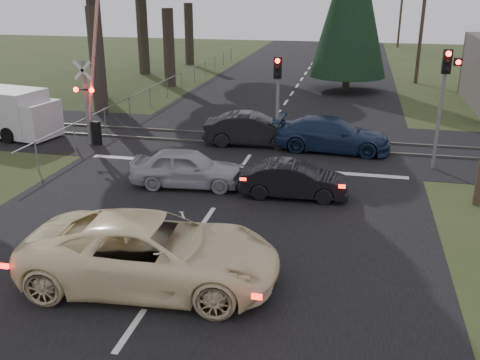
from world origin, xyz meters
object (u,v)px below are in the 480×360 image
(blue_sedan, at_px, (332,135))
(dark_car_far, at_px, (253,130))
(utility_pole_mid, at_px, (423,17))
(cream_coupe, at_px, (152,252))
(white_van, at_px, (2,112))
(silver_car, at_px, (187,168))
(traffic_signal_center, at_px, (278,88))
(utility_pole_far, at_px, (402,5))
(traffic_signal_right, at_px, (445,87))
(dark_hatchback, at_px, (294,180))
(crossing_signal, at_px, (91,101))

(blue_sedan, height_order, dark_car_far, blue_sedan)
(utility_pole_mid, xyz_separation_m, dark_car_far, (-8.70, -18.64, -4.00))
(cream_coupe, relative_size, white_van, 1.02)
(silver_car, bearing_deg, traffic_signal_center, -31.62)
(cream_coupe, xyz_separation_m, white_van, (-12.18, 11.50, 0.29))
(utility_pole_far, bearing_deg, white_van, -115.10)
(traffic_signal_right, height_order, dark_car_far, traffic_signal_right)
(dark_hatchback, distance_m, dark_car_far, 6.52)
(cream_coupe, bearing_deg, silver_car, 6.29)
(traffic_signal_center, relative_size, cream_coupe, 0.66)
(traffic_signal_center, bearing_deg, white_van, -178.91)
(traffic_signal_right, distance_m, silver_car, 10.17)
(crossing_signal, distance_m, dark_hatchback, 10.76)
(traffic_signal_center, xyz_separation_m, cream_coupe, (-1.20, -11.76, -1.95))
(silver_car, distance_m, white_van, 11.92)
(blue_sedan, bearing_deg, cream_coupe, 166.13)
(blue_sedan, bearing_deg, crossing_signal, 100.10)
(cream_coupe, xyz_separation_m, silver_car, (-1.28, 6.69, -0.17))
(traffic_signal_center, height_order, utility_pole_far, utility_pole_far)
(utility_pole_mid, bearing_deg, dark_car_far, -115.02)
(traffic_signal_center, bearing_deg, traffic_signal_right, -10.41)
(crossing_signal, relative_size, dark_car_far, 1.59)
(crossing_signal, height_order, blue_sedan, crossing_signal)
(dark_hatchback, height_order, blue_sedan, blue_sedan)
(traffic_signal_right, bearing_deg, white_van, 177.27)
(traffic_signal_right, relative_size, traffic_signal_center, 1.15)
(cream_coupe, distance_m, silver_car, 6.81)
(traffic_signal_right, height_order, dark_hatchback, traffic_signal_right)
(blue_sedan, distance_m, white_van, 15.79)
(utility_pole_mid, relative_size, blue_sedan, 1.78)
(utility_pole_far, bearing_deg, blue_sedan, -96.66)
(traffic_signal_center, relative_size, dark_hatchback, 1.11)
(crossing_signal, distance_m, traffic_signal_right, 14.88)
(crossing_signal, xyz_separation_m, utility_pole_far, (15.77, 45.21, 2.67))
(traffic_signal_right, relative_size, white_van, 0.77)
(silver_car, relative_size, blue_sedan, 0.80)
(traffic_signal_center, xyz_separation_m, white_van, (-13.38, -0.25, -1.66))
(cream_coupe, bearing_deg, dark_hatchback, -26.75)
(traffic_signal_center, bearing_deg, cream_coupe, -95.83)
(cream_coupe, xyz_separation_m, dark_hatchback, (2.64, 6.47, -0.25))
(blue_sedan, bearing_deg, dark_hatchback, 173.11)
(utility_pole_mid, bearing_deg, dark_hatchback, -103.84)
(traffic_signal_right, xyz_separation_m, cream_coupe, (-7.75, -10.55, -2.45))
(dark_hatchback, bearing_deg, traffic_signal_center, 12.90)
(utility_pole_far, height_order, dark_car_far, utility_pole_far)
(dark_hatchback, xyz_separation_m, dark_car_far, (-2.64, 5.97, 0.11))
(traffic_signal_center, height_order, cream_coupe, traffic_signal_center)
(traffic_signal_center, bearing_deg, utility_pole_far, 80.40)
(traffic_signal_right, bearing_deg, crossing_signal, 178.79)
(blue_sedan, height_order, white_van, white_van)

